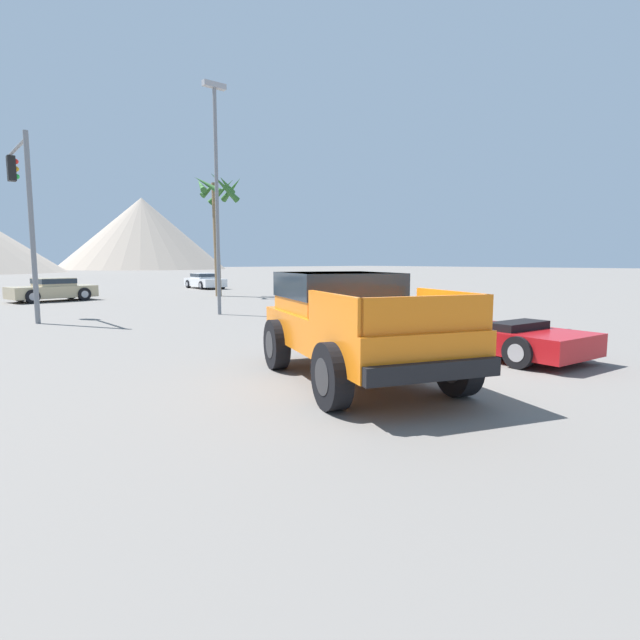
# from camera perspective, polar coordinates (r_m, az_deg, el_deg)

# --- Properties ---
(ground_plane) EXTENTS (320.00, 320.00, 0.00)m
(ground_plane) POSITION_cam_1_polar(r_m,az_deg,el_deg) (9.31, 4.51, -6.00)
(ground_plane) COLOR slate
(orange_pickup_truck) EXTENTS (3.47, 5.21, 1.84)m
(orange_pickup_truck) POSITION_cam_1_polar(r_m,az_deg,el_deg) (8.79, 3.42, 0.31)
(orange_pickup_truck) COLOR orange
(orange_pickup_truck) RESTS_ON ground_plane
(red_convertible_car) EXTENTS (2.13, 4.43, 1.00)m
(red_convertible_car) POSITION_cam_1_polar(r_m,az_deg,el_deg) (11.69, 18.64, -1.70)
(red_convertible_car) COLOR #B21419
(red_convertible_car) RESTS_ON ground_plane
(parked_car_tan) EXTENTS (4.26, 2.39, 1.19)m
(parked_car_tan) POSITION_cam_1_polar(r_m,az_deg,el_deg) (29.28, -28.23, 3.11)
(parked_car_tan) COLOR tan
(parked_car_tan) RESTS_ON ground_plane
(parked_car_white) EXTENTS (2.10, 4.44, 1.16)m
(parked_car_white) POSITION_cam_1_polar(r_m,az_deg,el_deg) (39.03, -13.03, 4.41)
(parked_car_white) COLOR white
(parked_car_white) RESTS_ON ground_plane
(traffic_light_main) EXTENTS (0.38, 3.59, 6.18)m
(traffic_light_main) POSITION_cam_1_polar(r_m,az_deg,el_deg) (20.27, -30.85, 12.11)
(traffic_light_main) COLOR slate
(traffic_light_main) RESTS_ON ground_plane
(street_lamp_post) EXTENTS (0.90, 0.24, 8.60)m
(street_lamp_post) POSITION_cam_1_polar(r_m,az_deg,el_deg) (19.87, -11.75, 15.40)
(street_lamp_post) COLOR slate
(street_lamp_post) RESTS_ON ground_plane
(palm_tree_tall) EXTENTS (2.84, 2.75, 7.04)m
(palm_tree_tall) POSITION_cam_1_polar(r_m,az_deg,el_deg) (30.33, -11.63, 12.69)
(palm_tree_tall) COLOR brown
(palm_tree_tall) RESTS_ON ground_plane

